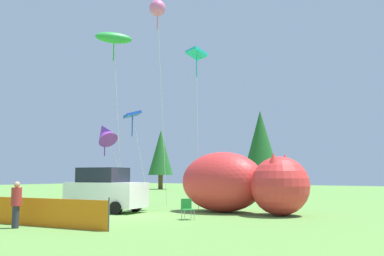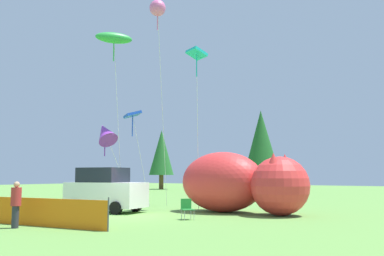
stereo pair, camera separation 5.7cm
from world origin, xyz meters
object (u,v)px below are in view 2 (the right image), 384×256
Objects in this scene: kite_blue_box at (133,116)px; kite_purple_delta at (105,133)px; inflatable_cat at (238,184)px; spectator_in_yellow_shirt at (16,203)px; folding_chair at (187,207)px; kite_green_fish at (114,39)px; parked_car at (105,190)px; kite_pink_octopus at (158,9)px; kite_teal_diamond at (197,56)px.

kite_purple_delta is (-0.09, -2.12, -1.17)m from kite_blue_box.
spectator_in_yellow_shirt is (-3.65, -9.60, -0.50)m from inflatable_cat.
folding_chair is 0.13× the size of inflatable_cat.
folding_chair is 0.53× the size of spectator_in_yellow_shirt.
kite_blue_box reaches higher than inflatable_cat.
folding_chair is 10.77m from kite_green_fish.
kite_blue_box is (-7.08, 0.14, 3.94)m from inflatable_cat.
kite_purple_delta is at bearing 128.29° from parked_car.
kite_blue_box is 2.42m from kite_purple_delta.
kite_pink_octopus is at bearing 38.41° from kite_purple_delta.
kite_blue_box is (-1.32, 3.40, 4.25)m from parked_car.
kite_green_fish is (-3.72, -2.60, 0.99)m from kite_teal_diamond.
kite_pink_octopus is 3.84m from kite_teal_diamond.
parked_car is at bearing -68.83° from kite_blue_box.
kite_teal_diamond is at bearing 175.26° from inflatable_cat.
parked_car is 5.46m from folding_chair.
kite_blue_box is 0.58× the size of kite_green_fish.
folding_chair is at bearing -38.15° from kite_pink_octopus.
inflatable_cat is at bearing 19.97° from parked_car.
kite_blue_box is at bearing -173.16° from folding_chair.
folding_chair is 12.30m from kite_pink_octopus.
folding_chair is at bearing -14.86° from kite_green_fish.
inflatable_cat is at bearing 69.16° from spectator_in_yellow_shirt.
kite_blue_box is (-2.12, 0.37, -6.00)m from kite_pink_octopus.
kite_teal_diamond is at bearing 27.49° from kite_purple_delta.
kite_green_fish is (0.69, -2.38, 3.96)m from kite_blue_box.
kite_teal_diamond is 6.55m from kite_purple_delta.
kite_teal_diamond is (3.10, 3.62, 7.23)m from parked_car.
parked_car is 8.66m from kite_teal_diamond.
kite_teal_diamond is (2.30, 0.59, -3.02)m from kite_pink_octopus.
kite_green_fish reaches higher than inflatable_cat.
inflatable_cat is at bearing 15.43° from kite_purple_delta.
kite_pink_octopus is at bearing -9.80° from kite_blue_box.
parked_car is at bearing -148.62° from folding_chair.
kite_pink_octopus reaches higher than kite_blue_box.
kite_pink_octopus is 2.10× the size of kite_blue_box.
parked_car is 0.74× the size of kite_blue_box.
kite_pink_octopus is at bearing 179.31° from folding_chair.
kite_pink_octopus reaches higher than kite_green_fish.
kite_teal_diamond reaches higher than inflatable_cat.
kite_teal_diamond is at bearing 2.93° from kite_blue_box.
spectator_in_yellow_shirt is (-3.28, -5.77, 0.39)m from folding_chair.
kite_blue_box reaches higher than folding_chair.
parked_car reaches higher than spectator_in_yellow_shirt.
kite_blue_box reaches higher than parked_car.
inflatable_cat is 7.42m from kite_teal_diamond.
kite_teal_diamond is 4.65m from kite_green_fish.
kite_pink_octopus reaches higher than folding_chair.
kite_teal_diamond is (-2.67, 0.37, 6.91)m from inflatable_cat.
kite_green_fish is at bearing -157.63° from inflatable_cat.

